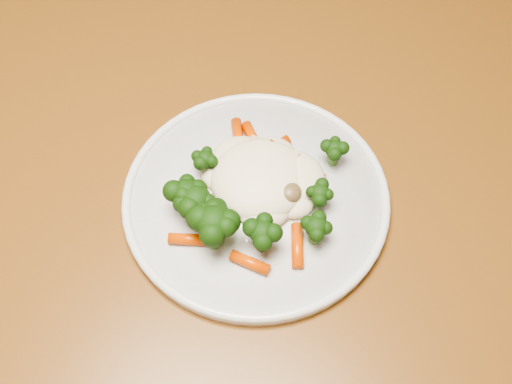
% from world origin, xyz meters
% --- Properties ---
extents(dining_table, '(1.37, 0.97, 0.75)m').
position_xyz_m(dining_table, '(0.01, -0.28, 0.66)').
color(dining_table, brown).
rests_on(dining_table, ground).
extents(plate, '(0.29, 0.29, 0.01)m').
position_xyz_m(plate, '(0.05, -0.35, 0.76)').
color(plate, silver).
rests_on(plate, dining_table).
extents(meal, '(0.18, 0.18, 0.05)m').
position_xyz_m(meal, '(0.05, -0.36, 0.78)').
color(meal, '#FCEFC9').
rests_on(meal, plate).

